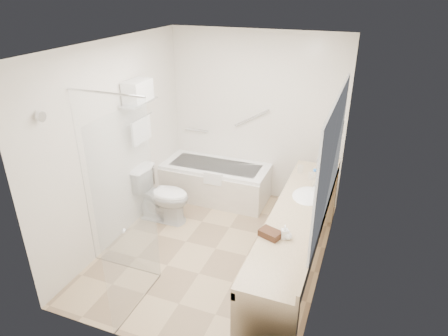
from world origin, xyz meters
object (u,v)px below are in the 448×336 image
(vanity_counter, at_px, (297,229))
(water_bottle_left, at_px, (314,178))
(toilet, at_px, (162,195))
(amenity_basket, at_px, (270,234))
(bathtub, at_px, (216,181))

(vanity_counter, distance_m, water_bottle_left, 0.74)
(toilet, distance_m, amenity_basket, 2.16)
(amenity_basket, relative_size, water_bottle_left, 0.94)
(bathtub, xyz_separation_m, toilet, (-0.45, -0.85, 0.11))
(bathtub, height_order, toilet, toilet)
(bathtub, xyz_separation_m, vanity_counter, (1.52, -1.39, 0.36))
(vanity_counter, bearing_deg, amenity_basket, -107.23)
(toilet, bearing_deg, amenity_basket, -121.53)
(vanity_counter, bearing_deg, toilet, 164.77)
(toilet, height_order, amenity_basket, amenity_basket)
(amenity_basket, bearing_deg, water_bottle_left, 80.30)
(toilet, xyz_separation_m, amenity_basket, (1.81, -1.08, 0.50))
(amenity_basket, bearing_deg, toilet, 149.20)
(bathtub, height_order, vanity_counter, vanity_counter)
(amenity_basket, bearing_deg, vanity_counter, 72.77)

